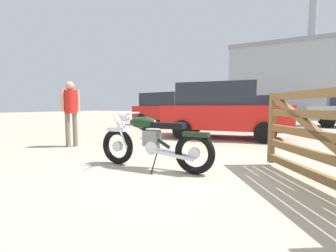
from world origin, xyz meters
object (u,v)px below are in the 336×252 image
at_px(vintage_motorcycle, 152,142).
at_px(pale_sedan_back, 222,110).
at_px(dark_sedan_left, 241,108).
at_px(bystander, 71,107).
at_px(blue_hatchback_right, 166,109).

height_order(vintage_motorcycle, pale_sedan_back, pale_sedan_back).
bearing_deg(dark_sedan_left, bystander, 86.40).
bearing_deg(vintage_motorcycle, dark_sedan_left, -88.77).
xyz_separation_m(pale_sedan_back, dark_sedan_left, (-0.64, 8.89, 0.02)).
height_order(vintage_motorcycle, dark_sedan_left, dark_sedan_left).
distance_m(vintage_motorcycle, blue_hatchback_right, 8.95).
distance_m(vintage_motorcycle, dark_sedan_left, 13.18).
xyz_separation_m(bystander, dark_sedan_left, (2.43, 12.27, -0.08)).
xyz_separation_m(vintage_motorcycle, blue_hatchback_right, (-3.75, 8.12, 0.47)).
relative_size(bystander, blue_hatchback_right, 0.40).
height_order(vintage_motorcycle, bystander, bystander).
bearing_deg(bystander, pale_sedan_back, 74.23).
height_order(blue_hatchback_right, dark_sedan_left, blue_hatchback_right).
xyz_separation_m(vintage_motorcycle, bystander, (-2.89, 0.89, 0.57)).
height_order(bystander, blue_hatchback_right, blue_hatchback_right).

